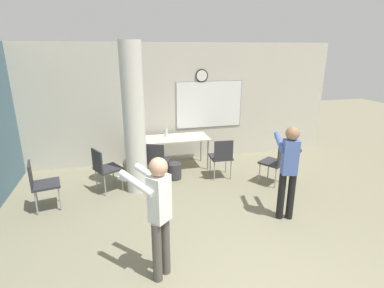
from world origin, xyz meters
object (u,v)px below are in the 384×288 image
(person_playing_side, at_px, (289,166))
(person_playing_front, at_px, (158,210))
(chair_near_pillar, at_px, (105,167))
(chair_by_left_wall, at_px, (41,182))
(chair_table_right, at_px, (222,155))
(chair_table_left, at_px, (157,159))
(folding_table, at_px, (170,140))
(bottle_on_table, at_px, (166,133))
(chair_mid_room, at_px, (276,161))

(person_playing_side, bearing_deg, person_playing_front, -158.96)
(chair_near_pillar, bearing_deg, chair_by_left_wall, -156.31)
(chair_table_right, height_order, chair_table_left, same)
(chair_near_pillar, bearing_deg, folding_table, 31.39)
(bottle_on_table, distance_m, person_playing_side, 3.08)
(chair_by_left_wall, bearing_deg, folding_table, 28.30)
(chair_table_left, bearing_deg, person_playing_side, -45.15)
(folding_table, xyz_separation_m, chair_mid_room, (1.91, -1.36, -0.17))
(chair_near_pillar, height_order, person_playing_front, person_playing_front)
(chair_table_right, relative_size, chair_mid_room, 1.00)
(chair_table_right, height_order, chair_mid_room, same)
(bottle_on_table, distance_m, chair_table_left, 0.97)
(bottle_on_table, relative_size, person_playing_side, 0.15)
(bottle_on_table, xyz_separation_m, person_playing_side, (1.49, -2.70, 0.09))
(folding_table, xyz_separation_m, chair_by_left_wall, (-2.45, -1.32, -0.17))
(bottle_on_table, distance_m, person_playing_front, 3.59)
(chair_near_pillar, bearing_deg, person_playing_side, -30.63)
(chair_by_left_wall, bearing_deg, person_playing_side, -17.72)
(folding_table, bearing_deg, chair_table_right, -40.29)
(chair_by_left_wall, bearing_deg, person_playing_front, -50.40)
(chair_table_right, relative_size, chair_near_pillar, 1.00)
(chair_by_left_wall, xyz_separation_m, chair_table_left, (2.05, 0.60, 0.00))
(person_playing_side, bearing_deg, chair_table_right, 105.20)
(chair_mid_room, height_order, chair_table_left, same)
(chair_near_pillar, xyz_separation_m, chair_table_left, (1.02, 0.15, 0.00))
(chair_table_left, bearing_deg, chair_table_right, -3.84)
(folding_table, relative_size, chair_by_left_wall, 2.01)
(folding_table, relative_size, chair_table_left, 2.01)
(folding_table, bearing_deg, chair_by_left_wall, -151.70)
(folding_table, relative_size, chair_near_pillar, 2.01)
(chair_table_left, bearing_deg, chair_mid_room, -15.62)
(person_playing_side, bearing_deg, folding_table, 119.19)
(chair_by_left_wall, xyz_separation_m, chair_near_pillar, (1.02, 0.45, 0.00))
(chair_by_left_wall, height_order, chair_near_pillar, same)
(bottle_on_table, bearing_deg, chair_table_left, -111.51)
(bottle_on_table, bearing_deg, person_playing_side, -61.04)
(person_playing_front, bearing_deg, folding_table, 77.77)
(chair_near_pillar, height_order, chair_table_left, same)
(folding_table, relative_size, person_playing_side, 1.13)
(person_playing_front, relative_size, person_playing_side, 0.99)
(bottle_on_table, xyz_separation_m, chair_by_left_wall, (-2.38, -1.46, -0.31))
(chair_table_right, xyz_separation_m, chair_by_left_wall, (-3.40, -0.51, 0.00))
(bottle_on_table, bearing_deg, folding_table, -65.54)
(folding_table, distance_m, chair_mid_room, 2.36)
(chair_table_right, height_order, chair_by_left_wall, same)
(chair_table_right, distance_m, chair_by_left_wall, 3.44)
(bottle_on_table, bearing_deg, chair_by_left_wall, -148.56)
(chair_by_left_wall, distance_m, chair_near_pillar, 1.12)
(chair_near_pillar, xyz_separation_m, person_playing_front, (0.69, -2.52, 0.39))
(folding_table, relative_size, chair_mid_room, 2.01)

